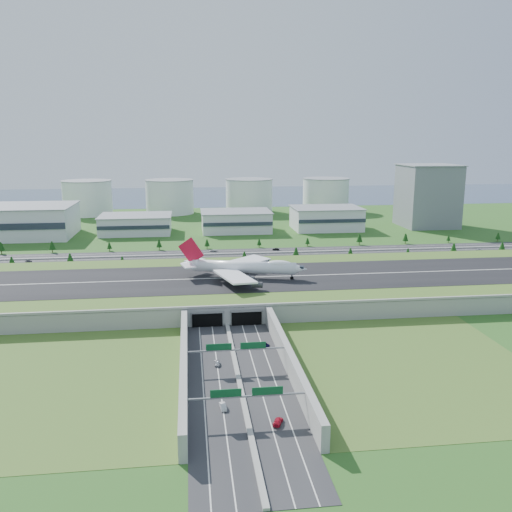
{
  "coord_description": "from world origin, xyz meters",
  "views": [
    {
      "loc": [
        -15.06,
        -272.23,
        80.09
      ],
      "look_at": [
        23.24,
        35.0,
        11.73
      ],
      "focal_mm": 38.0,
      "sensor_mm": 36.0,
      "label": 1
    }
  ],
  "objects": [
    {
      "name": "car_7",
      "position": [
        1.28,
        105.3,
        0.91
      ],
      "size": [
        5.77,
        3.31,
        1.57
      ],
      "primitive_type": "imported",
      "rotation": [
        0.0,
        0.0,
        -1.79
      ],
      "color": "silver",
      "rests_on": "ground"
    },
    {
      "name": "ground",
      "position": [
        0.0,
        0.0,
        0.0
      ],
      "size": [
        1200.0,
        1200.0,
        0.0
      ],
      "primitive_type": "plane",
      "color": "#2C531A",
      "rests_on": "ground"
    },
    {
      "name": "hangar_mid_c",
      "position": [
        105.0,
        190.0,
        9.5
      ],
      "size": [
        58.0,
        42.0,
        19.0
      ],
      "primitive_type": "cube",
      "color": "silver",
      "rests_on": "ground"
    },
    {
      "name": "boeing_747",
      "position": [
        12.05,
        0.05,
        13.96
      ],
      "size": [
        66.36,
        61.89,
        21.0
      ],
      "rotation": [
        0.0,
        0.0,
        -0.27
      ],
      "color": "white",
      "rests_on": "airfield_deck"
    },
    {
      "name": "car_4",
      "position": [
        -119.96,
        87.6,
        0.81
      ],
      "size": [
        4.18,
        1.94,
        1.39
      ],
      "primitive_type": "imported",
      "rotation": [
        0.0,
        0.0,
        1.5
      ],
      "color": "slate",
      "rests_on": "ground"
    },
    {
      "name": "fuel_tank_d",
      "position": [
        135.0,
        310.0,
        17.5
      ],
      "size": [
        50.0,
        50.0,
        35.0
      ],
      "primitive_type": "cylinder",
      "color": "silver",
      "rests_on": "ground"
    },
    {
      "name": "car_1",
      "position": [
        -6.48,
        -123.22,
        0.91
      ],
      "size": [
        2.22,
        4.96,
        1.58
      ],
      "primitive_type": "imported",
      "rotation": [
        0.0,
        0.0,
        0.12
      ],
      "color": "silver",
      "rests_on": "ground"
    },
    {
      "name": "office_tower",
      "position": [
        200.0,
        195.0,
        27.5
      ],
      "size": [
        46.0,
        46.0,
        55.0
      ],
      "primitive_type": "cube",
      "color": "slate",
      "rests_on": "ground"
    },
    {
      "name": "fuel_tank_a",
      "position": [
        -120.0,
        310.0,
        17.5
      ],
      "size": [
        50.0,
        50.0,
        35.0
      ],
      "primitive_type": "cylinder",
      "color": "silver",
      "rests_on": "ground"
    },
    {
      "name": "underpass_road",
      "position": [
        0.0,
        -99.42,
        3.43
      ],
      "size": [
        38.8,
        120.4,
        8.0
      ],
      "color": "#28282B",
      "rests_on": "ground"
    },
    {
      "name": "car_5",
      "position": [
        46.42,
        104.77,
        0.93
      ],
      "size": [
        5.15,
        2.7,
        1.61
      ],
      "primitive_type": "imported",
      "rotation": [
        0.0,
        0.0,
        -1.78
      ],
      "color": "black",
      "rests_on": "ground"
    },
    {
      "name": "airfield_deck",
      "position": [
        0.0,
        -0.09,
        4.12
      ],
      "size": [
        520.0,
        100.0,
        9.2
      ],
      "color": "gray",
      "rests_on": "ground"
    },
    {
      "name": "sign_gantry_far",
      "position": [
        0.0,
        -130.04,
        6.95
      ],
      "size": [
        38.7,
        0.7,
        9.8
      ],
      "color": "gray",
      "rests_on": "ground"
    },
    {
      "name": "hangar_mid_a",
      "position": [
        -60.0,
        190.0,
        7.5
      ],
      "size": [
        58.0,
        42.0,
        15.0
      ],
      "primitive_type": "cube",
      "color": "silver",
      "rests_on": "ground"
    },
    {
      "name": "tree_row",
      "position": [
        15.0,
        94.54,
        4.72
      ],
      "size": [
        508.11,
        48.75,
        8.49
      ],
      "color": "#3D2819",
      "rests_on": "ground"
    },
    {
      "name": "car_6",
      "position": [
        191.34,
        85.07,
        0.78
      ],
      "size": [
        5.12,
        3.35,
        1.31
      ],
      "primitive_type": "imported",
      "rotation": [
        0.0,
        0.0,
        1.3
      ],
      "color": "silver",
      "rests_on": "ground"
    },
    {
      "name": "car_2",
      "position": [
        12.71,
        -75.06,
        0.86
      ],
      "size": [
        4.24,
        5.86,
        1.48
      ],
      "primitive_type": "imported",
      "rotation": [
        0.0,
        0.0,
        3.52
      ],
      "color": "#0D0B37",
      "rests_on": "ground"
    },
    {
      "name": "hangar_mid_b",
      "position": [
        25.0,
        190.0,
        8.5
      ],
      "size": [
        58.0,
        42.0,
        17.0
      ],
      "primitive_type": "cube",
      "color": "silver",
      "rests_on": "ground"
    },
    {
      "name": "fuel_tank_c",
      "position": [
        50.0,
        310.0,
        17.5
      ],
      "size": [
        50.0,
        50.0,
        35.0
      ],
      "primitive_type": "cylinder",
      "color": "silver",
      "rests_on": "ground"
    },
    {
      "name": "car_0",
      "position": [
        -6.49,
        -91.11,
        0.89
      ],
      "size": [
        1.99,
        4.59,
        1.54
      ],
      "primitive_type": "imported",
      "rotation": [
        0.0,
        0.0,
        -0.04
      ],
      "color": "#B8B9BD",
      "rests_on": "ground"
    },
    {
      "name": "bay_water",
      "position": [
        0.0,
        480.0,
        0.03
      ],
      "size": [
        1200.0,
        260.0,
        0.06
      ],
      "primitive_type": "cube",
      "color": "#31445E",
      "rests_on": "ground"
    },
    {
      "name": "car_3",
      "position": [
        8.47,
        -133.91,
        0.9
      ],
      "size": [
        4.17,
        5.82,
        1.57
      ],
      "primitive_type": "imported",
      "rotation": [
        0.0,
        0.0,
        2.73
      ],
      "color": "red",
      "rests_on": "ground"
    },
    {
      "name": "sign_gantry_near",
      "position": [
        0.0,
        -95.04,
        6.95
      ],
      "size": [
        38.7,
        0.7,
        9.8
      ],
      "color": "gray",
      "rests_on": "ground"
    },
    {
      "name": "north_expressway",
      "position": [
        0.0,
        95.0,
        0.06
      ],
      "size": [
        560.0,
        36.0,
        0.12
      ],
      "primitive_type": "cube",
      "color": "#28282B",
      "rests_on": "ground"
    },
    {
      "name": "fuel_tank_b",
      "position": [
        -35.0,
        310.0,
        17.5
      ],
      "size": [
        50.0,
        50.0,
        35.0
      ],
      "primitive_type": "cylinder",
      "color": "silver",
      "rests_on": "ground"
    }
  ]
}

